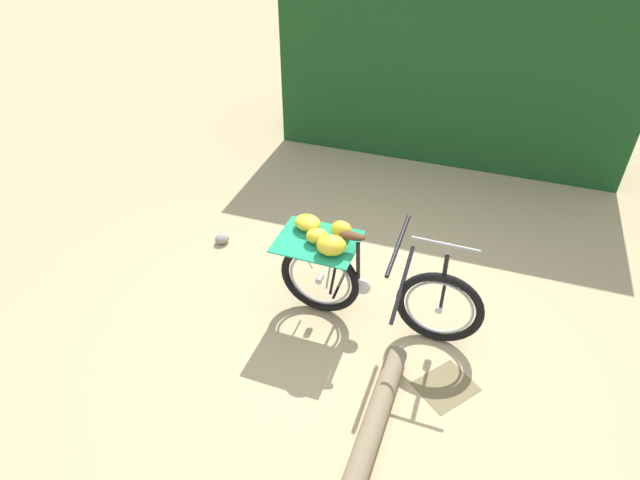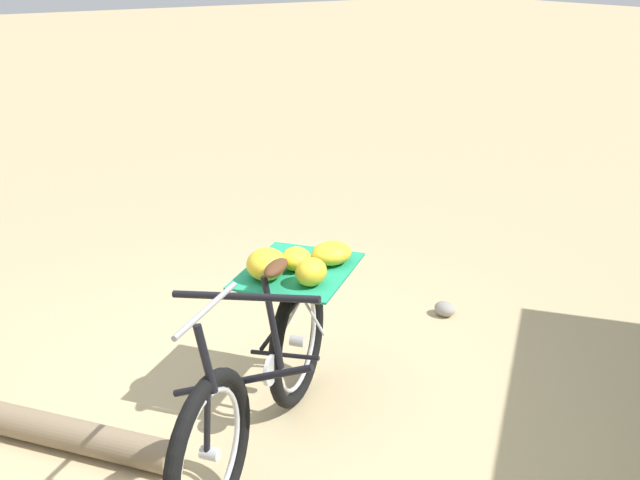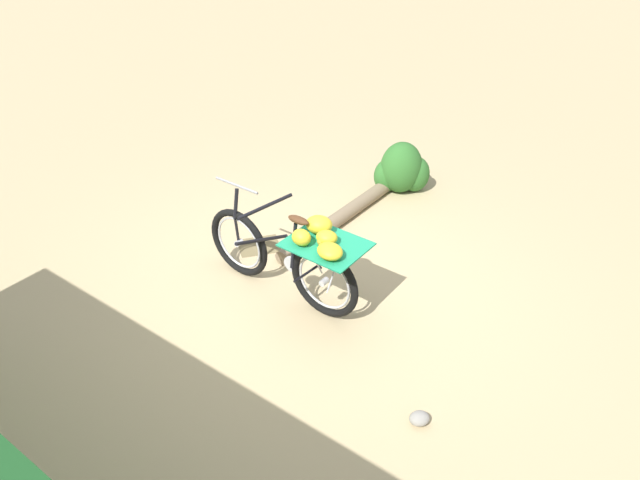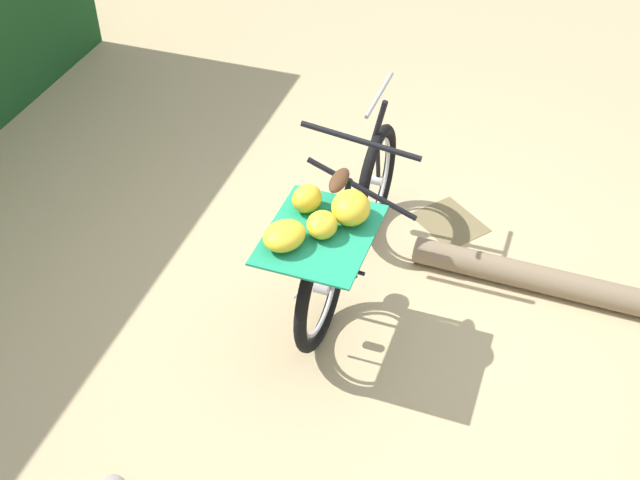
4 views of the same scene
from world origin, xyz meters
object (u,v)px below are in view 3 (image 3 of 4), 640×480
at_px(fallen_log, 339,218).
at_px(shrub_cluster, 402,170).
at_px(path_stone, 419,418).
at_px(bicycle, 289,255).

relative_size(fallen_log, shrub_cluster, 2.95).
distance_m(fallen_log, path_stone, 2.88).
xyz_separation_m(bicycle, shrub_cluster, (-1.84, -1.72, -0.20)).
height_order(bicycle, shrub_cluster, bicycle).
bearing_deg(path_stone, bicycle, -71.18).
bearing_deg(bicycle, shrub_cluster, -84.44).
distance_m(bicycle, fallen_log, 1.49).
xyz_separation_m(shrub_cluster, path_stone, (1.26, 3.44, -0.24)).
bearing_deg(shrub_cluster, bicycle, 43.08).
bearing_deg(fallen_log, shrub_cluster, -150.11).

